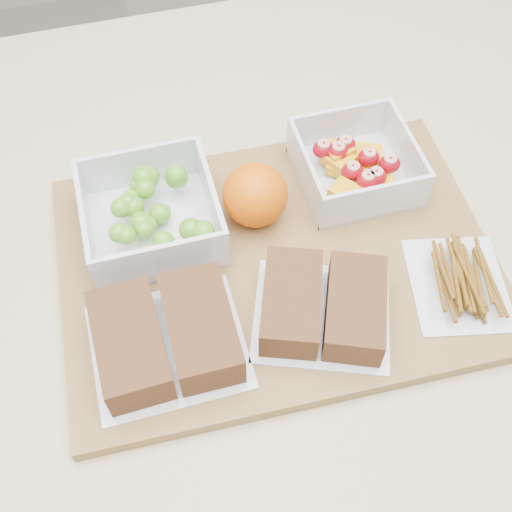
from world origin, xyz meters
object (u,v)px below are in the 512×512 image
Objects in this scene: sandwich_bag_left at (166,337)px; cutting_board at (277,263)px; pretzel_bag at (461,278)px; fruit_container at (355,166)px; orange at (255,195)px; grape_container at (153,214)px; sandwich_bag_center at (323,306)px.

cutting_board is at bearing 28.89° from sandwich_bag_left.
pretzel_bag is at bearing -1.72° from sandwich_bag_left.
cutting_board is 0.14m from fruit_container.
cutting_board is at bearing 154.50° from pretzel_bag.
sandwich_bag_left is (-0.12, -0.07, 0.03)m from cutting_board.
orange is 0.53× the size of pretzel_bag.
sandwich_bag_left is 0.28m from pretzel_bag.
cutting_board is at bearing -83.38° from orange.
sandwich_bag_left reaches higher than cutting_board.
orange is at bearing 141.11° from pretzel_bag.
cutting_board is 0.07m from orange.
grape_container is 0.30m from pretzel_bag.
pretzel_bag is (0.05, -0.15, -0.01)m from fruit_container.
orange reaches higher than cutting_board.
orange is at bearing -6.14° from grape_container.
grape_container is at bearing 84.40° from sandwich_bag_left.
cutting_board is at bearing -144.10° from fruit_container.
fruit_container is 1.78× the size of orange.
cutting_board is 0.13m from grape_container.
pretzel_bag is at bearing -23.35° from cutting_board.
fruit_container is 0.86× the size of sandwich_bag_left.
orange reaches higher than sandwich_bag_left.
grape_container is at bearing 149.85° from cutting_board.
sandwich_bag_left reaches higher than pretzel_bag.
cutting_board is 3.62× the size of fruit_container.
grape_container reaches higher than sandwich_bag_center.
pretzel_bag is (0.14, -0.00, -0.01)m from sandwich_bag_center.
sandwich_bag_center is (0.02, -0.07, 0.03)m from cutting_board.
sandwich_bag_center is 0.14m from pretzel_bag.
grape_container is at bearing 132.57° from sandwich_bag_center.
cutting_board is 6.44× the size of orange.
sandwich_bag_center is at bearing -71.36° from cutting_board.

